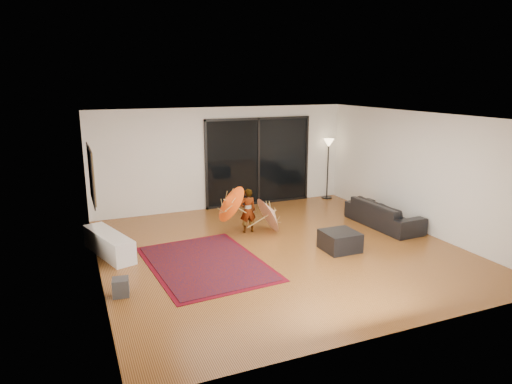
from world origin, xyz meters
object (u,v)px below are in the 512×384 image
media_console (109,244)px  child (248,211)px  sofa (384,214)px  ottoman (340,241)px

media_console → child: bearing=-13.1°
sofa → child: child is taller
ottoman → child: 2.23m
sofa → child: size_ratio=1.99×
sofa → ottoman: (-1.83, -0.96, -0.10)m
media_console → ottoman: media_console is taller
ottoman → child: bearing=126.4°
media_console → ottoman: bearing=-36.9°
media_console → sofa: (6.20, -0.58, 0.07)m
sofa → child: (-3.14, 0.81, 0.21)m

